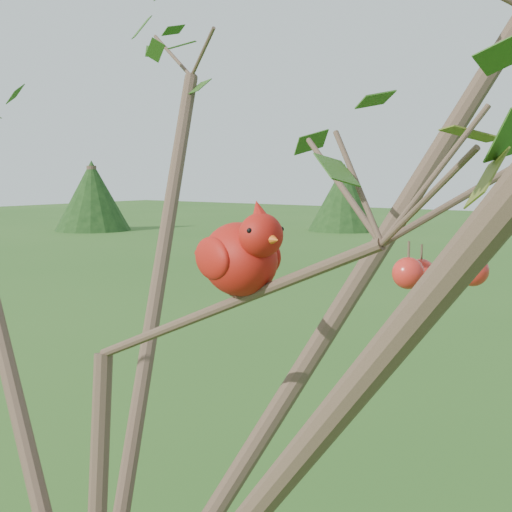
# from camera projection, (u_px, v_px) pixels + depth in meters

# --- Properties ---
(crabapple_tree) EXTENTS (2.35, 2.05, 2.95)m
(crabapple_tree) POSITION_uv_depth(u_px,v_px,m) (75.00, 276.00, 1.19)
(crabapple_tree) COLOR #423123
(crabapple_tree) RESTS_ON ground
(cardinal) EXTENTS (0.23, 0.16, 0.17)m
(cardinal) POSITION_uv_depth(u_px,v_px,m) (242.00, 256.00, 1.09)
(cardinal) COLOR #B4190F
(cardinal) RESTS_ON ground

